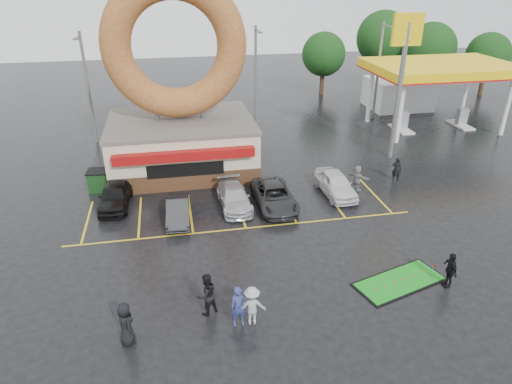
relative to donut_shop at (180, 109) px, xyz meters
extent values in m
plane|color=black|center=(3.00, -12.97, -4.46)|extent=(120.00, 120.00, 0.00)
cube|color=#472B19|center=(0.00, 0.03, -3.86)|extent=(10.00, 8.00, 1.20)
cube|color=beige|center=(0.00, 0.03, -2.11)|extent=(10.00, 8.00, 2.30)
cube|color=#59544C|center=(0.00, 0.03, -0.86)|extent=(10.20, 8.20, 0.20)
cube|color=maroon|center=(0.00, -4.27, -1.86)|extent=(9.00, 0.60, 0.60)
cylinder|color=slate|center=(-1.60, 0.03, -0.16)|extent=(0.30, 0.30, 1.20)
cylinder|color=slate|center=(1.60, 0.03, -0.16)|extent=(0.30, 0.30, 1.20)
torus|color=brown|center=(0.00, 0.03, 4.24)|extent=(9.60, 2.00, 9.60)
cylinder|color=silver|center=(18.00, 2.03, -1.96)|extent=(0.40, 0.40, 5.00)
cylinder|color=silver|center=(28.00, 2.03, -1.96)|extent=(0.40, 0.40, 5.00)
cylinder|color=silver|center=(18.00, 8.03, -1.96)|extent=(0.40, 0.40, 5.00)
cylinder|color=silver|center=(28.00, 8.03, -1.96)|extent=(0.40, 0.40, 5.00)
cube|color=silver|center=(23.00, 5.03, 0.79)|extent=(12.00, 8.00, 0.50)
cube|color=yellow|center=(23.00, 5.03, 1.09)|extent=(12.30, 8.30, 0.70)
cube|color=#99999E|center=(20.00, 5.03, -3.56)|extent=(0.90, 0.60, 1.60)
cube|color=#99999E|center=(26.00, 5.03, -3.56)|extent=(0.90, 0.60, 1.60)
cube|color=silver|center=(23.00, 12.03, -2.96)|extent=(6.00, 5.00, 3.00)
cylinder|color=slate|center=(16.00, -0.97, 0.54)|extent=(0.36, 0.36, 10.00)
cube|color=yellow|center=(16.00, -0.97, 5.04)|extent=(2.20, 0.30, 2.20)
cylinder|color=slate|center=(-7.00, 7.03, 0.04)|extent=(0.24, 0.24, 9.00)
cylinder|color=slate|center=(-7.00, 6.03, 4.24)|extent=(0.12, 2.00, 0.12)
cube|color=slate|center=(-7.00, 5.03, 4.19)|extent=(0.40, 0.18, 0.12)
cylinder|color=slate|center=(7.00, 8.03, 0.04)|extent=(0.24, 0.24, 9.00)
cylinder|color=slate|center=(7.00, 7.03, 4.24)|extent=(0.12, 2.00, 0.12)
cube|color=slate|center=(7.00, 6.03, 4.19)|extent=(0.40, 0.18, 0.12)
cylinder|color=slate|center=(19.00, 9.03, 0.04)|extent=(0.24, 0.24, 9.00)
cylinder|color=slate|center=(19.00, 8.03, 4.24)|extent=(0.12, 2.00, 0.12)
cube|color=slate|center=(19.00, 7.03, 4.19)|extent=(0.40, 0.18, 0.12)
cylinder|color=#332114|center=(29.00, 17.03, -3.02)|extent=(0.50, 0.50, 2.88)
sphere|color=black|center=(29.00, 17.03, 0.74)|extent=(5.60, 5.60, 5.60)
cylinder|color=#332114|center=(35.00, 15.03, -3.20)|extent=(0.50, 0.50, 2.52)
sphere|color=black|center=(35.00, 15.03, 0.09)|extent=(4.90, 4.90, 4.90)
cylinder|color=#332114|center=(25.00, 21.03, -2.84)|extent=(0.50, 0.50, 3.24)
sphere|color=black|center=(25.00, 21.03, 1.39)|extent=(6.30, 6.30, 6.30)
cylinder|color=#332114|center=(17.00, 19.03, -3.20)|extent=(0.50, 0.50, 2.52)
sphere|color=black|center=(17.00, 19.03, 0.09)|extent=(4.90, 4.90, 4.90)
imported|color=black|center=(-4.45, -5.33, -3.72)|extent=(2.04, 4.45, 1.48)
imported|color=#2F3032|center=(-0.74, -7.89, -3.85)|extent=(1.48, 3.78, 1.23)
imported|color=#B6B7BC|center=(2.74, -6.81, -3.83)|extent=(1.91, 4.44, 1.27)
imported|color=#2A2A2C|center=(5.19, -7.24, -3.78)|extent=(2.29, 4.92, 1.36)
imported|color=silver|center=(9.48, -6.38, -3.72)|extent=(1.91, 4.42, 1.48)
imported|color=navy|center=(1.36, -17.19, -3.54)|extent=(0.71, 0.50, 1.84)
imported|color=black|center=(0.14, -16.22, -3.49)|extent=(1.18, 1.09, 1.95)
imported|color=#9A9A9D|center=(1.91, -17.21, -3.57)|extent=(1.20, 0.76, 1.78)
imported|color=black|center=(-3.10, -17.34, -3.52)|extent=(0.93, 1.08, 1.88)
imported|color=black|center=(11.30, -16.51, -3.58)|extent=(0.51, 1.07, 1.78)
imported|color=gray|center=(11.09, -6.04, -3.60)|extent=(1.36, 1.59, 1.73)
imported|color=black|center=(14.34, -5.17, -3.61)|extent=(0.75, 0.69, 1.72)
cube|color=#184019|center=(-5.44, -2.72, -3.81)|extent=(1.90, 1.35, 1.30)
cube|color=black|center=(9.25, -15.86, -4.44)|extent=(4.76, 3.08, 0.05)
cube|color=#16861C|center=(9.25, -15.86, -4.41)|extent=(4.51, 2.83, 0.03)
cylinder|color=silver|center=(11.06, -15.63, -4.17)|extent=(0.02, 0.02, 0.50)
cube|color=red|center=(11.13, -15.63, -3.97)|extent=(0.14, 0.01, 0.10)
camera|label=1|loc=(-0.75, -31.65, 8.88)|focal=32.00mm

